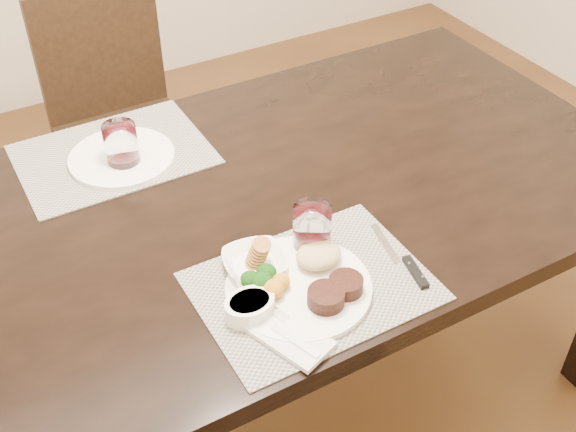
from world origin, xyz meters
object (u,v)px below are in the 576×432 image
steak_knife (408,265)px  wine_glass_near (312,231)px  chair_far (118,110)px  far_plate (122,157)px  dinner_plate (306,282)px  cracker_bowl (255,262)px

steak_knife → wine_glass_near: size_ratio=1.96×
chair_far → steak_knife: chair_far is taller
far_plate → steak_knife: bearing=-59.7°
dinner_plate → cracker_bowl: (-0.06, 0.10, 0.00)m
dinner_plate → far_plate: bearing=122.9°
wine_glass_near → far_plate: 0.57m
chair_far → far_plate: chair_far is taller
chair_far → wine_glass_near: 1.19m
dinner_plate → steak_knife: bearing=4.0°
chair_far → wine_glass_near: (0.07, -1.15, 0.30)m
chair_far → wine_glass_near: size_ratio=8.12×
chair_far → far_plate: bearing=-105.0°
steak_knife → far_plate: bearing=131.9°
wine_glass_near → cracker_bowl: bearing=178.1°
chair_far → far_plate: size_ratio=3.46×
chair_far → dinner_plate: bearing=-90.1°
far_plate → dinner_plate: bearing=-74.5°
cracker_bowl → chair_far: bearing=86.8°
steak_knife → dinner_plate: bearing=178.3°
chair_far → steak_knife: size_ratio=4.14×
cracker_bowl → wine_glass_near: 0.14m
wine_glass_near → far_plate: wine_glass_near is taller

